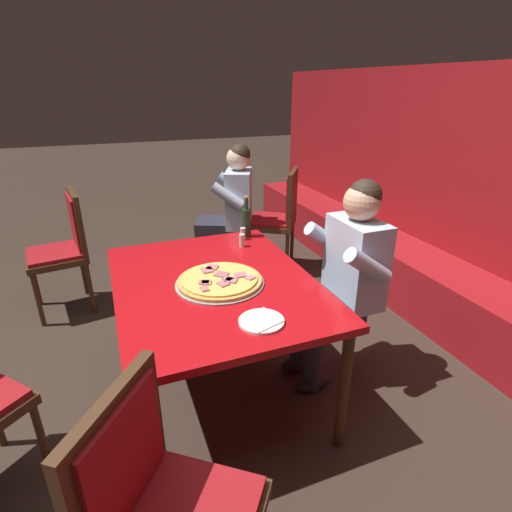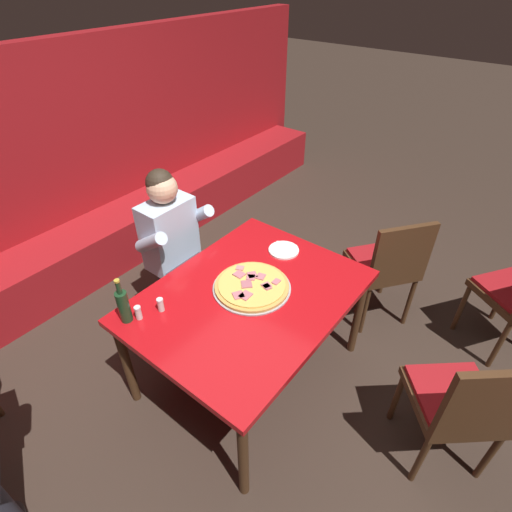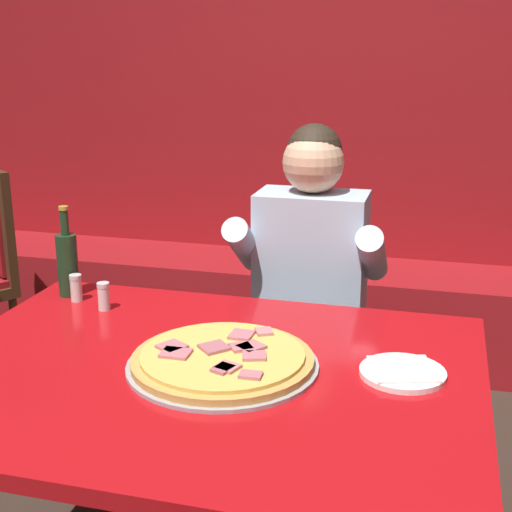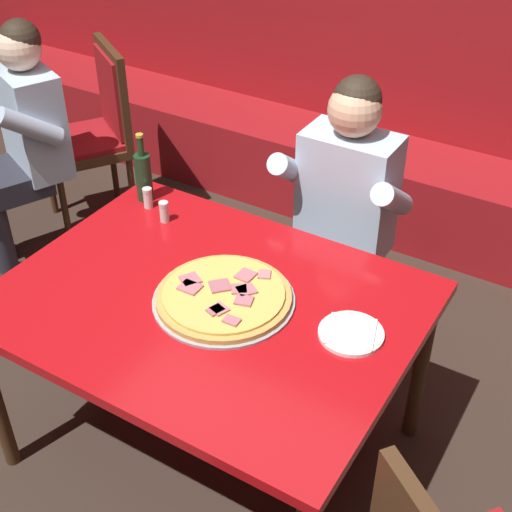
{
  "view_description": "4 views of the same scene",
  "coord_description": "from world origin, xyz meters",
  "px_view_note": "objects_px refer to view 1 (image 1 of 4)",
  "views": [
    {
      "loc": [
        1.92,
        -0.5,
        1.75
      ],
      "look_at": [
        -0.14,
        0.3,
        0.8
      ],
      "focal_mm": 28.0,
      "sensor_mm": 36.0,
      "label": 1
    },
    {
      "loc": [
        -1.37,
        -1.13,
        2.39
      ],
      "look_at": [
        0.13,
        0.05,
        0.94
      ],
      "focal_mm": 28.0,
      "sensor_mm": 36.0,
      "label": 2
    },
    {
      "loc": [
        0.55,
        -1.53,
        1.52
      ],
      "look_at": [
        0.05,
        0.35,
        0.95
      ],
      "focal_mm": 50.0,
      "sensor_mm": 36.0,
      "label": 3
    },
    {
      "loc": [
        1.1,
        -1.5,
        2.28
      ],
      "look_at": [
        0.06,
        0.22,
        0.82
      ],
      "focal_mm": 50.0,
      "sensor_mm": 36.0,
      "label": 4
    }
  ],
  "objects_px": {
    "main_dining_table": "(214,291)",
    "dining_chair_by_booth": "(161,505)",
    "pizza": "(220,281)",
    "beer_bottle": "(246,222)",
    "dining_chair_far_right": "(65,244)",
    "diner_standing_companion": "(230,206)",
    "shaker_red_pepper_flakes": "(243,234)",
    "plate_white_paper": "(261,321)",
    "shaker_oregano": "(242,241)",
    "dining_chair_far_left": "(280,214)",
    "diner_seated_blue_shirt": "(342,275)"
  },
  "relations": [
    {
      "from": "shaker_oregano",
      "to": "dining_chair_far_left",
      "type": "distance_m",
      "value": 1.32
    },
    {
      "from": "pizza",
      "to": "diner_seated_blue_shirt",
      "type": "distance_m",
      "value": 0.74
    },
    {
      "from": "shaker_red_pepper_flakes",
      "to": "diner_standing_companion",
      "type": "bearing_deg",
      "value": 167.43
    },
    {
      "from": "diner_seated_blue_shirt",
      "to": "dining_chair_far_right",
      "type": "xyz_separation_m",
      "value": [
        -1.52,
        -1.6,
        -0.13
      ]
    },
    {
      "from": "plate_white_paper",
      "to": "shaker_oregano",
      "type": "xyz_separation_m",
      "value": [
        -0.91,
        0.22,
        0.03
      ]
    },
    {
      "from": "shaker_red_pepper_flakes",
      "to": "dining_chair_by_booth",
      "type": "bearing_deg",
      "value": -27.51
    },
    {
      "from": "shaker_red_pepper_flakes",
      "to": "diner_seated_blue_shirt",
      "type": "height_order",
      "value": "diner_seated_blue_shirt"
    },
    {
      "from": "main_dining_table",
      "to": "dining_chair_by_booth",
      "type": "relative_size",
      "value": 1.44
    },
    {
      "from": "dining_chair_far_right",
      "to": "dining_chair_far_left",
      "type": "height_order",
      "value": "dining_chair_far_left"
    },
    {
      "from": "main_dining_table",
      "to": "dining_chair_by_booth",
      "type": "xyz_separation_m",
      "value": [
        1.06,
        -0.47,
        -0.11
      ]
    },
    {
      "from": "pizza",
      "to": "beer_bottle",
      "type": "xyz_separation_m",
      "value": [
        -0.64,
        0.39,
        0.09
      ]
    },
    {
      "from": "pizza",
      "to": "diner_standing_companion",
      "type": "xyz_separation_m",
      "value": [
        -1.57,
        0.56,
        -0.07
      ]
    },
    {
      "from": "shaker_oregano",
      "to": "diner_standing_companion",
      "type": "distance_m",
      "value": 1.13
    },
    {
      "from": "shaker_oregano",
      "to": "dining_chair_far_right",
      "type": "relative_size",
      "value": 0.09
    },
    {
      "from": "diner_seated_blue_shirt",
      "to": "dining_chair_by_booth",
      "type": "height_order",
      "value": "diner_seated_blue_shirt"
    },
    {
      "from": "dining_chair_far_left",
      "to": "diner_standing_companion",
      "type": "bearing_deg",
      "value": -94.09
    },
    {
      "from": "pizza",
      "to": "plate_white_paper",
      "type": "height_order",
      "value": "pizza"
    },
    {
      "from": "pizza",
      "to": "diner_standing_companion",
      "type": "bearing_deg",
      "value": 160.37
    },
    {
      "from": "shaker_oregano",
      "to": "dining_chair_far_left",
      "type": "xyz_separation_m",
      "value": [
        -1.06,
        0.76,
        -0.21
      ]
    },
    {
      "from": "beer_bottle",
      "to": "shaker_oregano",
      "type": "height_order",
      "value": "beer_bottle"
    },
    {
      "from": "dining_chair_by_booth",
      "to": "dining_chair_far_right",
      "type": "distance_m",
      "value": 2.49
    },
    {
      "from": "diner_standing_companion",
      "to": "diner_seated_blue_shirt",
      "type": "bearing_deg",
      "value": 6.15
    },
    {
      "from": "dining_chair_far_right",
      "to": "shaker_red_pepper_flakes",
      "type": "bearing_deg",
      "value": 54.33
    },
    {
      "from": "dining_chair_far_left",
      "to": "shaker_red_pepper_flakes",
      "type": "bearing_deg",
      "value": -37.17
    },
    {
      "from": "shaker_red_pepper_flakes",
      "to": "dining_chair_far_right",
      "type": "relative_size",
      "value": 0.09
    },
    {
      "from": "pizza",
      "to": "dining_chair_far_left",
      "type": "relative_size",
      "value": 0.47
    },
    {
      "from": "diner_seated_blue_shirt",
      "to": "shaker_oregano",
      "type": "bearing_deg",
      "value": -140.49
    },
    {
      "from": "dining_chair_far_right",
      "to": "diner_standing_companion",
      "type": "relative_size",
      "value": 0.78
    },
    {
      "from": "beer_bottle",
      "to": "dining_chair_far_right",
      "type": "distance_m",
      "value": 1.53
    },
    {
      "from": "shaker_red_pepper_flakes",
      "to": "shaker_oregano",
      "type": "relative_size",
      "value": 1.0
    },
    {
      "from": "beer_bottle",
      "to": "diner_seated_blue_shirt",
      "type": "height_order",
      "value": "diner_seated_blue_shirt"
    },
    {
      "from": "dining_chair_far_right",
      "to": "diner_standing_companion",
      "type": "height_order",
      "value": "diner_standing_companion"
    },
    {
      "from": "dining_chair_far_right",
      "to": "main_dining_table",
      "type": "bearing_deg",
      "value": 31.18
    },
    {
      "from": "main_dining_table",
      "to": "beer_bottle",
      "type": "xyz_separation_m",
      "value": [
        -0.59,
        0.4,
        0.18
      ]
    },
    {
      "from": "shaker_oregano",
      "to": "dining_chair_far_right",
      "type": "distance_m",
      "value": 1.54
    },
    {
      "from": "plate_white_paper",
      "to": "dining_chair_far_right",
      "type": "height_order",
      "value": "dining_chair_far_right"
    },
    {
      "from": "shaker_red_pepper_flakes",
      "to": "dining_chair_far_left",
      "type": "distance_m",
      "value": 1.2
    },
    {
      "from": "main_dining_table",
      "to": "diner_seated_blue_shirt",
      "type": "distance_m",
      "value": 0.76
    },
    {
      "from": "main_dining_table",
      "to": "shaker_red_pepper_flakes",
      "type": "distance_m",
      "value": 0.65
    },
    {
      "from": "beer_bottle",
      "to": "diner_standing_companion",
      "type": "height_order",
      "value": "diner_standing_companion"
    },
    {
      "from": "beer_bottle",
      "to": "dining_chair_by_booth",
      "type": "distance_m",
      "value": 1.88
    },
    {
      "from": "pizza",
      "to": "dining_chair_far_right",
      "type": "xyz_separation_m",
      "value": [
        -1.46,
        -0.87,
        -0.2
      ]
    },
    {
      "from": "plate_white_paper",
      "to": "dining_chair_far_left",
      "type": "xyz_separation_m",
      "value": [
        -1.97,
        0.99,
        -0.18
      ]
    },
    {
      "from": "main_dining_table",
      "to": "pizza",
      "type": "bearing_deg",
      "value": 20.16
    },
    {
      "from": "shaker_oregano",
      "to": "diner_standing_companion",
      "type": "xyz_separation_m",
      "value": [
        -1.1,
        0.27,
        -0.09
      ]
    },
    {
      "from": "dining_chair_far_left",
      "to": "diner_standing_companion",
      "type": "distance_m",
      "value": 0.51
    },
    {
      "from": "beer_bottle",
      "to": "main_dining_table",
      "type": "bearing_deg",
      "value": -34.69
    },
    {
      "from": "pizza",
      "to": "beer_bottle",
      "type": "distance_m",
      "value": 0.75
    },
    {
      "from": "pizza",
      "to": "shaker_red_pepper_flakes",
      "type": "relative_size",
      "value": 5.59
    },
    {
      "from": "pizza",
      "to": "plate_white_paper",
      "type": "distance_m",
      "value": 0.44
    }
  ]
}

